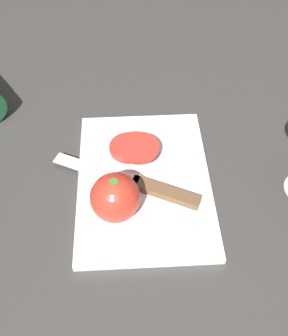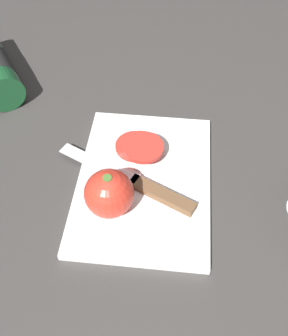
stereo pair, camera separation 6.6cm
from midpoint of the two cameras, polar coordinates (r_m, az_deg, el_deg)
ground_plane at (r=0.72m, az=-0.13°, el=0.86°), size 3.00×3.00×0.00m
cutting_board at (r=0.69m, az=-2.74°, el=-2.11°), size 0.32×0.23×0.01m
whole_tomato at (r=0.61m, az=-7.27°, el=-4.47°), size 0.08×0.08×0.08m
knife at (r=0.66m, az=-1.44°, el=-3.07°), size 0.14×0.26×0.01m
tomato_slice_stack_near at (r=0.71m, az=-4.15°, el=2.87°), size 0.09×0.09×0.03m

